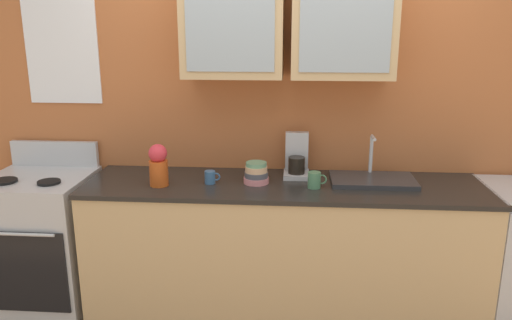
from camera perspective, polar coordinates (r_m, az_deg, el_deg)
The scene contains 10 objects.
ground_plane at distance 3.63m, azimuth 3.04°, elevation -16.51°, with size 10.00×10.00×0.00m, color #936B47.
back_wall_unit at distance 3.46m, azimuth 3.47°, elevation 8.52°, with size 4.91×0.42×2.85m.
counter at distance 3.41m, azimuth 3.14°, elevation -9.97°, with size 2.57×0.67×0.91m.
stove_range at distance 3.81m, azimuth -22.91°, elevation -8.31°, with size 0.66×0.67×1.09m.
sink_faucet at distance 3.34m, azimuth 13.04°, elevation -2.11°, with size 0.54×0.33×0.29m.
bowl_stack at distance 3.24m, azimuth 0.03°, elevation -1.49°, with size 0.16×0.16×0.14m.
vase at distance 3.22m, azimuth -10.97°, elevation -0.56°, with size 0.12×0.12×0.27m.
cup_near_sink at distance 3.16m, azimuth 6.64°, elevation -2.25°, with size 0.12×0.08×0.10m.
cup_near_bowls at distance 3.24m, azimuth -5.18°, elevation -1.95°, with size 0.10×0.07×0.08m.
coffee_maker at distance 3.39m, azimuth 4.61°, elevation 0.01°, with size 0.17×0.20×0.29m.
Camera 1 is at (0.06, -3.09, 1.91)m, focal length 35.40 mm.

